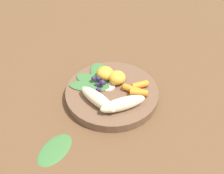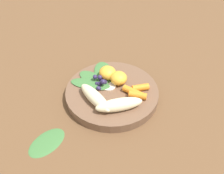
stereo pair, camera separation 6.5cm
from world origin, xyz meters
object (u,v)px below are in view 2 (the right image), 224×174
orange_segment_near (107,73)px  banana_peeled_left (119,105)px  kale_leaf_stray (47,142)px  bowl (112,93)px  banana_peeled_right (95,98)px

orange_segment_near → banana_peeled_left: bearing=38.4°
banana_peeled_left → kale_leaf_stray: (0.15, -0.12, -0.04)m
bowl → banana_peeled_right: banana_peeled_right is taller
banana_peeled_right → kale_leaf_stray: bearing=-83.5°
banana_peeled_right → orange_segment_near: 0.10m
bowl → banana_peeled_right: (0.06, -0.02, 0.03)m
bowl → kale_leaf_stray: bearing=-20.2°
banana_peeled_right → orange_segment_near: orange_segment_near is taller
banana_peeled_right → banana_peeled_left: bearing=29.9°
orange_segment_near → kale_leaf_stray: 0.25m
banana_peeled_left → orange_segment_near: bearing=90.8°
bowl → kale_leaf_stray: (0.21, -0.08, -0.01)m
banana_peeled_left → banana_peeled_right: size_ratio=1.00×
banana_peeled_left → banana_peeled_right: bearing=144.7°
banana_peeled_right → orange_segment_near: bearing=125.0°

